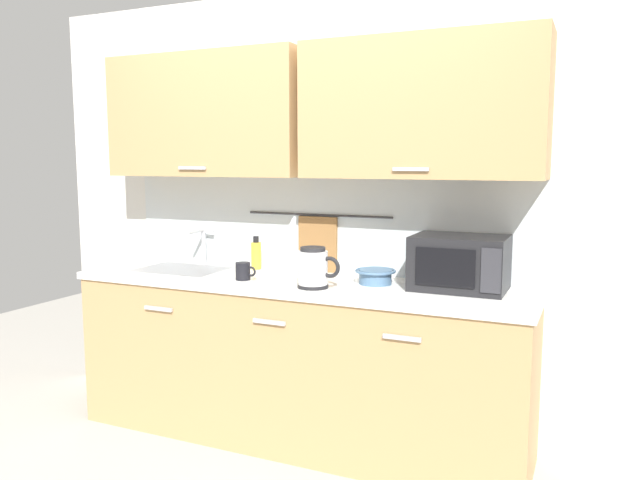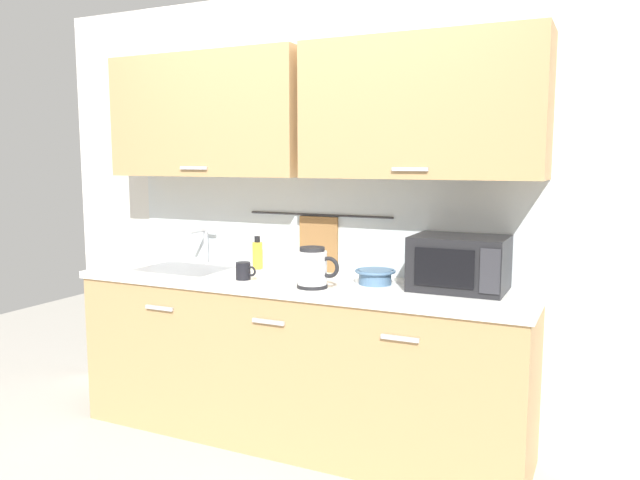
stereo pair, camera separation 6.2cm
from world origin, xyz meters
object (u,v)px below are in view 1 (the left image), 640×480
electric_kettle (314,268)px  mixing_bowl (375,275)px  microwave (460,263)px  dish_soap_bottle (256,255)px  mug_near_sink (243,271)px

electric_kettle → mixing_bowl: (0.25, 0.22, -0.06)m
microwave → dish_soap_bottle: 1.23m
microwave → mug_near_sink: size_ratio=3.83×
electric_kettle → microwave: bearing=21.2°
mug_near_sink → microwave: bearing=11.6°
electric_kettle → dish_soap_bottle: (-0.54, 0.36, -0.01)m
microwave → electric_kettle: (-0.68, -0.26, -0.03)m
electric_kettle → mug_near_sink: 0.44m
electric_kettle → mixing_bowl: bearing=41.0°
dish_soap_bottle → mug_near_sink: 0.34m
electric_kettle → mug_near_sink: (-0.43, 0.04, -0.05)m
microwave → mixing_bowl: (-0.43, -0.04, -0.09)m
microwave → dish_soap_bottle: microwave is taller
electric_kettle → mug_near_sink: bearing=175.4°
dish_soap_bottle → mug_near_sink: (0.11, -0.32, -0.04)m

